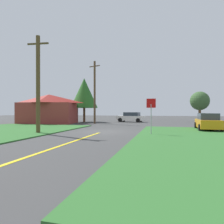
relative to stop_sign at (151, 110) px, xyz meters
The scene contains 10 objects.
ground_plane 4.93m from the stop_sign, 161.99° to the left, with size 120.00×120.00×0.00m, color #3F3F3F.
lane_stripe_center 8.11m from the stop_sign, 123.14° to the right, with size 0.20×14.00×0.01m, color yellow.
stop_sign is the anchor object (origin of this frame).
car_on_crossroad 7.12m from the stop_sign, 45.06° to the left, with size 2.07×4.44×1.62m.
car_approaching_junction 17.85m from the stop_sign, 104.19° to the left, with size 4.74×2.54×1.62m.
utility_pole_near 9.33m from the stop_sign, behind, with size 1.80×0.33×7.96m.
utility_pole_mid 14.92m from the stop_sign, 126.85° to the left, with size 1.76×0.62×9.08m.
oak_tree_left 21.67m from the stop_sign, 71.65° to the left, with size 3.16×3.16×5.13m.
pine_tree_center 19.52m from the stop_sign, 128.00° to the left, with size 4.50×4.50×7.31m.
barn 18.92m from the stop_sign, 145.77° to the left, with size 8.40×6.51×4.30m.
Camera 1 is at (5.24, -16.74, 1.83)m, focal length 31.61 mm.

